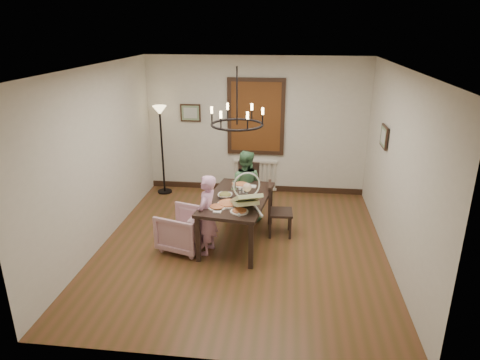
% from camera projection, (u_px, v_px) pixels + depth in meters
% --- Properties ---
extents(room_shell, '(4.51, 5.00, 2.81)m').
position_uv_depth(room_shell, '(245.00, 156.00, 6.74)').
color(room_shell, brown).
rests_on(room_shell, ground).
extents(dining_table, '(1.13, 1.75, 0.77)m').
position_uv_depth(dining_table, '(237.00, 202.00, 6.82)').
color(dining_table, black).
rests_on(dining_table, room_shell).
extents(chair_far, '(0.48, 0.48, 0.93)m').
position_uv_depth(chair_far, '(246.00, 188.00, 8.05)').
color(chair_far, black).
rests_on(chair_far, room_shell).
extents(chair_right, '(0.43, 0.43, 0.92)m').
position_uv_depth(chair_right, '(280.00, 209.00, 7.12)').
color(chair_right, black).
rests_on(chair_right, room_shell).
extents(armchair, '(0.88, 0.87, 0.64)m').
position_uv_depth(armchair, '(184.00, 229.00, 6.73)').
color(armchair, '#C597A5').
rests_on(armchair, room_shell).
extents(elderly_woman, '(0.32, 0.43, 1.05)m').
position_uv_depth(elderly_woman, '(207.00, 221.00, 6.53)').
color(elderly_woman, '#DE9DC4').
rests_on(elderly_woman, room_shell).
extents(seated_man, '(0.58, 0.48, 1.08)m').
position_uv_depth(seated_man, '(245.00, 191.00, 7.66)').
color(seated_man, '#4B7E51').
rests_on(seated_man, room_shell).
extents(baby_bouncer, '(0.61, 0.71, 0.39)m').
position_uv_depth(baby_bouncer, '(246.00, 197.00, 6.28)').
color(baby_bouncer, beige).
rests_on(baby_bouncer, dining_table).
extents(salad_bowl, '(0.28, 0.28, 0.07)m').
position_uv_depth(salad_bowl, '(225.00, 195.00, 6.78)').
color(salad_bowl, white).
rests_on(salad_bowl, dining_table).
extents(pizza_platter, '(0.34, 0.34, 0.04)m').
position_uv_depth(pizza_platter, '(228.00, 204.00, 6.51)').
color(pizza_platter, tan).
rests_on(pizza_platter, dining_table).
extents(drinking_glass, '(0.06, 0.06, 0.13)m').
position_uv_depth(drinking_glass, '(240.00, 194.00, 6.74)').
color(drinking_glass, silver).
rests_on(drinking_glass, dining_table).
extents(window_blinds, '(1.00, 0.03, 1.40)m').
position_uv_depth(window_blinds, '(256.00, 117.00, 8.63)').
color(window_blinds, '#603013').
rests_on(window_blinds, room_shell).
extents(radiator, '(0.92, 0.12, 0.62)m').
position_uv_depth(radiator, '(255.00, 175.00, 9.07)').
color(radiator, silver).
rests_on(radiator, room_shell).
extents(picture_back, '(0.42, 0.03, 0.36)m').
position_uv_depth(picture_back, '(190.00, 113.00, 8.77)').
color(picture_back, black).
rests_on(picture_back, room_shell).
extents(picture_right, '(0.03, 0.42, 0.36)m').
position_uv_depth(picture_right, '(384.00, 137.00, 6.91)').
color(picture_right, black).
rests_on(picture_right, room_shell).
extents(floor_lamp, '(0.30, 0.30, 1.80)m').
position_uv_depth(floor_lamp, '(162.00, 151.00, 8.79)').
color(floor_lamp, black).
rests_on(floor_lamp, room_shell).
extents(chandelier, '(0.80, 0.80, 0.04)m').
position_uv_depth(chandelier, '(237.00, 125.00, 6.39)').
color(chandelier, black).
rests_on(chandelier, room_shell).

